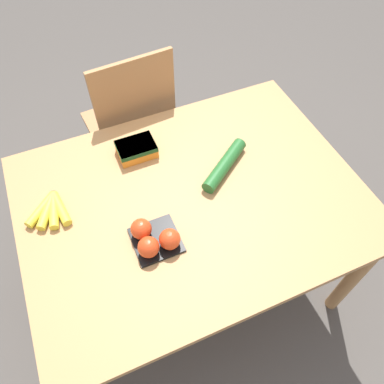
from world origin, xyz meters
The scene contains 7 objects.
ground_plane centered at (0.00, 0.00, 0.00)m, with size 12.00×12.00×0.00m, color #4C4742.
dining_table centered at (0.00, 0.00, 0.63)m, with size 1.31×0.99×0.72m.
chair centered at (-0.05, 0.68, 0.51)m, with size 0.45×0.43×0.98m.
banana_bunch centered at (-0.51, 0.14, 0.74)m, with size 0.16×0.17×0.03m.
tomato_pack centered at (-0.20, -0.14, 0.76)m, with size 0.16×0.16×0.08m.
carrot_bag centered at (-0.12, 0.29, 0.76)m, with size 0.16×0.11×0.06m.
cucumber_near centered at (0.17, 0.07, 0.75)m, with size 0.26×0.21×0.05m.
Camera 1 is at (-0.33, -0.77, 1.90)m, focal length 35.00 mm.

